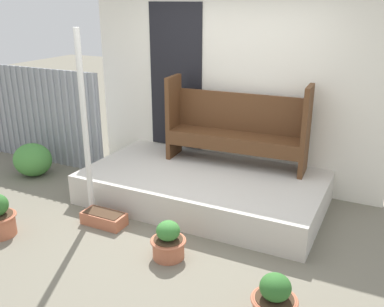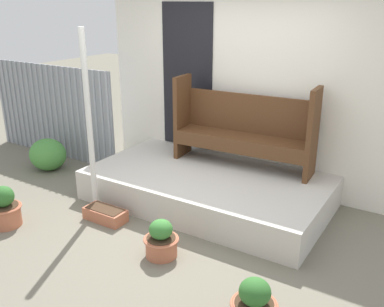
% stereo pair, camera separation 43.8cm
% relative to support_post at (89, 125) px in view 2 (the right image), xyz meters
% --- Properties ---
extents(ground_plane, '(24.00, 24.00, 0.00)m').
position_rel_support_post_xyz_m(ground_plane, '(1.08, 0.11, -1.07)').
color(ground_plane, '#706B5B').
extents(porch_slab, '(2.92, 1.61, 0.38)m').
position_rel_support_post_xyz_m(porch_slab, '(1.03, 0.91, -0.88)').
color(porch_slab, beige).
rests_on(porch_slab, ground_plane).
extents(house_wall, '(4.12, 0.08, 2.60)m').
position_rel_support_post_xyz_m(house_wall, '(0.99, 1.75, 0.23)').
color(house_wall, white).
rests_on(house_wall, ground_plane).
extents(fence_corrugated, '(2.58, 0.05, 1.47)m').
position_rel_support_post_xyz_m(fence_corrugated, '(-1.97, 1.12, -0.34)').
color(fence_corrugated, gray).
rests_on(fence_corrugated, ground_plane).
extents(support_post, '(0.07, 0.07, 2.15)m').
position_rel_support_post_xyz_m(support_post, '(0.00, 0.00, 0.00)').
color(support_post, silver).
rests_on(support_post, ground_plane).
extents(bench, '(1.83, 0.51, 1.10)m').
position_rel_support_post_xyz_m(bench, '(1.25, 1.44, -0.17)').
color(bench, '#54331C').
rests_on(bench, porch_slab).
extents(flower_pot_left, '(0.38, 0.38, 0.48)m').
position_rel_support_post_xyz_m(flower_pot_left, '(-0.60, -0.81, -0.87)').
color(flower_pot_left, '#B76647').
rests_on(flower_pot_left, ground_plane).
extents(flower_pot_middle, '(0.36, 0.36, 0.39)m').
position_rel_support_post_xyz_m(flower_pot_middle, '(1.25, -0.38, -0.90)').
color(flower_pot_middle, '#B76647').
rests_on(flower_pot_middle, ground_plane).
extents(flower_pot_right, '(0.38, 0.38, 0.43)m').
position_rel_support_post_xyz_m(flower_pot_right, '(2.44, -0.80, -0.89)').
color(flower_pot_right, '#B76647').
rests_on(flower_pot_right, ground_plane).
extents(planter_box_rect, '(0.50, 0.24, 0.15)m').
position_rel_support_post_xyz_m(planter_box_rect, '(0.27, -0.13, -1.00)').
color(planter_box_rect, '#B76647').
rests_on(planter_box_rect, ground_plane).
extents(shrub_by_fence, '(0.57, 0.51, 0.48)m').
position_rel_support_post_xyz_m(shrub_by_fence, '(-1.54, 0.60, -0.84)').
color(shrub_by_fence, '#478C3D').
rests_on(shrub_by_fence, ground_plane).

